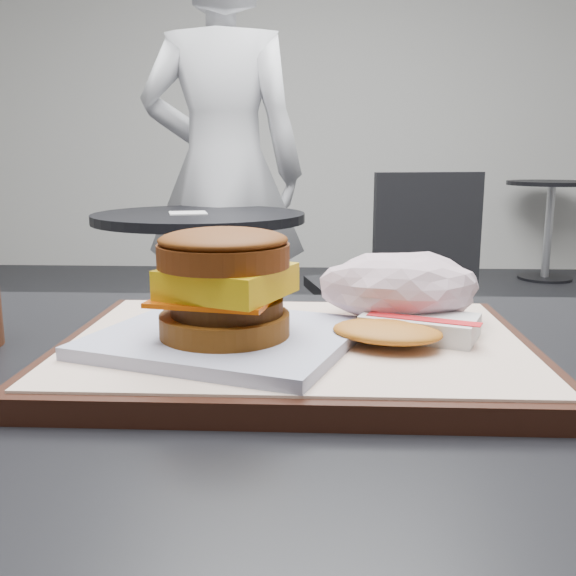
% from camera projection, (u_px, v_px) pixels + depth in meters
% --- Properties ---
extents(serving_tray, '(0.38, 0.28, 0.02)m').
position_uv_depth(serving_tray, '(296.00, 349.00, 0.53)').
color(serving_tray, black).
rests_on(serving_tray, customer_table).
extents(breakfast_sandwich, '(0.23, 0.22, 0.09)m').
position_uv_depth(breakfast_sandwich, '(225.00, 297.00, 0.49)').
color(breakfast_sandwich, silver).
rests_on(breakfast_sandwich, serving_tray).
extents(hash_brown, '(0.13, 0.12, 0.02)m').
position_uv_depth(hash_brown, '(405.00, 328.00, 0.51)').
color(hash_brown, silver).
rests_on(hash_brown, serving_tray).
extents(crumpled_wrapper, '(0.14, 0.11, 0.06)m').
position_uv_depth(crumpled_wrapper, '(400.00, 287.00, 0.57)').
color(crumpled_wrapper, silver).
rests_on(crumpled_wrapper, serving_tray).
extents(neighbor_table, '(0.70, 0.70, 0.75)m').
position_uv_depth(neighbor_table, '(201.00, 272.00, 2.16)').
color(neighbor_table, black).
rests_on(neighbor_table, ground).
extents(napkin, '(0.15, 0.15, 0.00)m').
position_uv_depth(napkin, '(188.00, 213.00, 2.10)').
color(napkin, white).
rests_on(napkin, neighbor_table).
extents(neighbor_chair, '(0.64, 0.51, 0.88)m').
position_uv_depth(neighbor_chair, '(392.00, 276.00, 2.32)').
color(neighbor_chair, '#AAAAAF').
rests_on(neighbor_chair, ground).
extents(patron, '(0.64, 0.42, 1.74)m').
position_uv_depth(patron, '(223.00, 173.00, 2.49)').
color(patron, silver).
rests_on(patron, ground).
extents(bg_table_far, '(0.66, 0.66, 0.75)m').
position_uv_depth(bg_table_far, '(550.00, 206.00, 4.85)').
color(bg_table_far, black).
rests_on(bg_table_far, ground).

